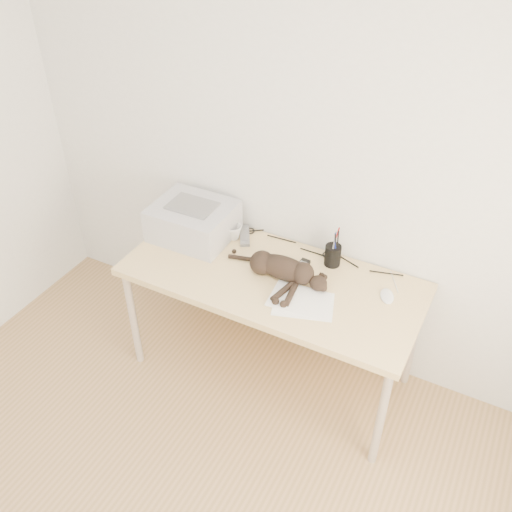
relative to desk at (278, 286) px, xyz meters
The scene contains 11 objects.
wall_back 0.75m from the desk, 90.00° to the left, with size 3.50×3.50×0.00m, color white.
desk is the anchor object (origin of this frame).
printer 0.62m from the desk, behind, with size 0.45×0.38×0.21m.
papers 0.33m from the desk, 41.88° to the right, with size 0.37×0.29×0.01m.
cat 0.21m from the desk, 60.13° to the right, with size 0.59×0.27×0.14m.
mug 0.41m from the desk, 160.49° to the left, with size 0.09×0.09×0.09m, color white.
pen_cup 0.35m from the desk, 33.74° to the left, with size 0.09×0.09×0.23m.
remote_grey 0.37m from the desk, 151.42° to the left, with size 0.05×0.20×0.02m, color slate.
remote_black 0.18m from the desk, 14.11° to the left, with size 0.05×0.18×0.02m, color black.
mouse 0.61m from the desk, ahead, with size 0.07×0.12×0.04m, color white.
cable_tangle 0.26m from the desk, 90.00° to the left, with size 1.36×0.07×0.01m, color black, non-canonical shape.
Camera 1 is at (1.01, -0.72, 2.67)m, focal length 40.00 mm.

